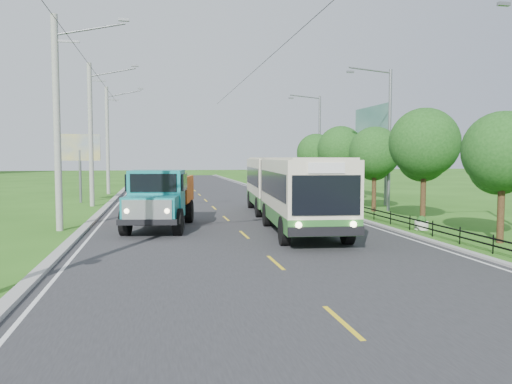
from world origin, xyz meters
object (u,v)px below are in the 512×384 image
object	(u,v)px
pole_mid	(91,134)
planter_near	(421,224)
pole_far	(108,140)
planter_mid	(356,207)
tree_fifth	(341,152)
tree_fourth	(374,155)
pole_near	(58,122)
billboard_right	(372,132)
dump_truck	(160,195)
tree_second	(502,156)
planter_far	(317,197)
billboard_left	(80,152)
bus	(287,184)
streetlight_far	(318,141)
tree_back	(316,155)
streetlight_mid	(387,134)
tree_third	(424,147)

from	to	relation	value
pole_mid	planter_near	xyz separation A→B (m)	(16.86, -15.00, -4.81)
pole_far	planter_mid	world-z (taller)	pole_far
pole_mid	tree_fifth	distance (m)	18.18
tree_fourth	pole_near	bearing A→B (deg)	-164.16
pole_far	billboard_right	world-z (taller)	pole_far
billboard_right	dump_truck	size ratio (longest dim) A/B	1.03
tree_second	planter_far	xyz separation A→B (m)	(-1.26, 19.86, -3.23)
tree_fifth	billboard_left	distance (m)	19.74
planter_mid	dump_truck	xyz separation A→B (m)	(-12.22, -5.08, 1.33)
bus	tree_fifth	bearing A→B (deg)	61.30
streetlight_far	bus	bearing A→B (deg)	-112.99
tree_fourth	streetlight_far	world-z (taller)	streetlight_far
pole_near	tree_second	size ratio (longest dim) A/B	1.89
tree_second	tree_back	bearing A→B (deg)	90.00
tree_back	streetlight_mid	world-z (taller)	streetlight_mid
billboard_left	streetlight_mid	bearing A→B (deg)	-26.40
pole_mid	tree_fifth	world-z (taller)	pole_mid
tree_fourth	billboard_right	distance (m)	6.59
pole_far	bus	size ratio (longest dim) A/B	0.57
pole_near	planter_mid	xyz separation A→B (m)	(16.86, 5.00, -4.81)
pole_mid	billboard_right	bearing A→B (deg)	-2.78
tree_fifth	planter_near	distance (m)	14.64
pole_far	tree_fourth	xyz separation A→B (m)	(18.12, -18.86, -1.51)
pole_mid	planter_mid	size ratio (longest dim) A/B	14.93
pole_far	streetlight_far	world-z (taller)	pole_far
tree_back	pole_far	bearing A→B (deg)	159.26
tree_back	tree_second	bearing A→B (deg)	-90.00
tree_fifth	billboard_right	world-z (taller)	billboard_right
pole_mid	planter_mid	bearing A→B (deg)	-22.54
tree_third	streetlight_far	bearing A→B (deg)	87.73
tree_second	dump_truck	size ratio (longest dim) A/B	0.74
pole_near	pole_far	xyz separation A→B (m)	(0.00, 24.00, 0.00)
pole_far	planter_near	size ratio (longest dim) A/B	14.93
tree_second	billboard_right	bearing A→B (deg)	82.21
tree_fourth	billboard_right	size ratio (longest dim) A/B	0.74
bus	billboard_left	bearing A→B (deg)	137.10
planter_far	tree_back	bearing A→B (deg)	73.12
pole_mid	pole_far	size ratio (longest dim) A/B	1.00
streetlight_far	dump_truck	distance (m)	24.05
pole_far	tree_third	xyz separation A→B (m)	(18.12, -24.86, -1.11)
tree_fourth	billboard_left	bearing A→B (deg)	153.01
pole_mid	bus	xyz separation A→B (m)	(11.27, -11.00, -3.08)
tree_fifth	tree_back	size ratio (longest dim) A/B	1.05
pole_mid	pole_near	bearing A→B (deg)	-90.00
tree_back	dump_truck	world-z (taller)	tree_back
pole_near	billboard_left	size ratio (longest dim) A/B	1.92
billboard_right	bus	xyz separation A→B (m)	(-9.30, -10.00, -3.33)
planter_near	billboard_right	size ratio (longest dim) A/B	0.09
pole_near	billboard_right	size ratio (longest dim) A/B	1.37
tree_second	tree_fourth	world-z (taller)	tree_fourth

